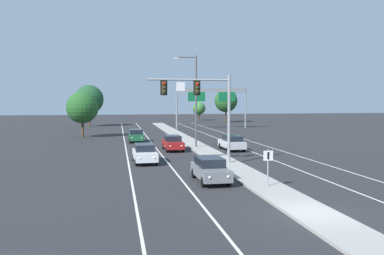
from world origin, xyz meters
TOP-DOWN VIEW (x-y plane):
  - ground_plane at (0.00, 0.00)m, footprint 260.00×260.00m
  - median_island at (0.00, 18.00)m, footprint 2.40×110.00m
  - lane_stripe_oncoming_center at (-4.70, 25.00)m, footprint 0.14×100.00m
  - lane_stripe_receding_center at (4.70, 25.00)m, footprint 0.14×100.00m
  - edge_stripe_left at (-8.00, 25.00)m, footprint 0.14×100.00m
  - edge_stripe_right at (8.00, 25.00)m, footprint 0.14×100.00m
  - overhead_signal_mast at (-1.99, 14.97)m, footprint 6.84×0.44m
  - median_sign_post at (-0.00, 5.68)m, footprint 0.60×0.10m
  - street_lamp_median at (-0.57, 26.37)m, footprint 2.58×0.28m
  - car_oncoming_grey at (-2.95, 8.33)m, footprint 1.86×4.49m
  - car_oncoming_white at (-6.63, 17.05)m, footprint 1.91×4.51m
  - car_oncoming_red at (-3.16, 24.84)m, footprint 1.86×4.49m
  - car_oncoming_green at (-6.55, 34.21)m, footprint 1.86×4.48m
  - car_receding_silver at (3.01, 23.81)m, footprint 1.93×4.51m
  - highway_sign_gantry at (8.20, 55.06)m, footprint 13.28×0.42m
  - tree_far_right_b at (16.29, 74.71)m, footprint 5.36×5.36m
  - tree_far_left_c at (-14.39, 65.70)m, footprint 5.72×5.72m
  - tree_far_left_a at (-13.74, 41.70)m, footprint 4.50×4.50m
  - tree_far_right_c at (11.88, 84.78)m, footprint 3.31×3.31m

SIDE VIEW (x-z plane):
  - ground_plane at x=0.00m, z-range 0.00..0.00m
  - lane_stripe_oncoming_center at x=-4.70m, z-range 0.00..0.01m
  - lane_stripe_receding_center at x=4.70m, z-range 0.00..0.01m
  - edge_stripe_left at x=-8.00m, z-range 0.00..0.01m
  - edge_stripe_right at x=8.00m, z-range 0.00..0.01m
  - median_island at x=0.00m, z-range 0.00..0.15m
  - car_oncoming_grey at x=-2.95m, z-range 0.03..1.61m
  - car_oncoming_white at x=-6.63m, z-range 0.03..1.61m
  - car_oncoming_red at x=-3.16m, z-range 0.03..1.61m
  - car_oncoming_green at x=-6.55m, z-range 0.03..1.61m
  - car_receding_silver at x=3.01m, z-range 0.03..1.61m
  - median_sign_post at x=0.00m, z-range 0.49..2.69m
  - tree_far_right_c at x=11.88m, z-range 0.73..5.52m
  - tree_far_left_a at x=-13.74m, z-range 0.99..7.50m
  - tree_far_right_b at x=16.29m, z-range 1.19..8.94m
  - overhead_signal_mast at x=-1.99m, z-range 1.71..8.91m
  - tree_far_left_c at x=-14.39m, z-range 1.27..9.55m
  - street_lamp_median at x=-0.57m, z-range 0.79..10.79m
  - highway_sign_gantry at x=8.20m, z-range 2.41..9.91m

